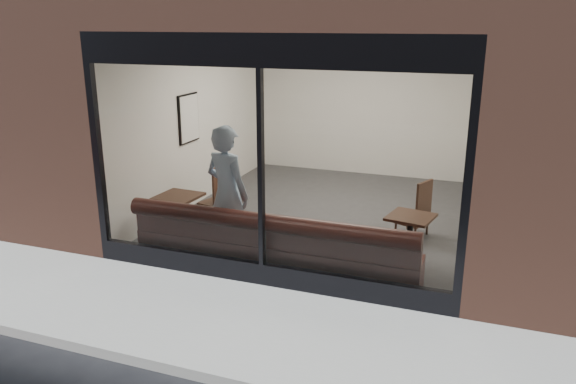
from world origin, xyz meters
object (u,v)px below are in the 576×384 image
(person, at_px, (227,195))
(cafe_table_right, at_px, (411,217))
(cafe_chair_left, at_px, (214,203))
(banquette, at_px, (274,257))
(cafe_table_left, at_px, (178,197))
(cafe_chair_right, at_px, (412,222))

(person, bearing_deg, cafe_table_right, -147.29)
(person, xyz_separation_m, cafe_chair_left, (-1.08, 1.65, -0.75))
(banquette, bearing_deg, person, 166.93)
(cafe_table_right, bearing_deg, cafe_chair_left, 164.41)
(cafe_table_left, relative_size, cafe_table_right, 1.06)
(cafe_table_left, xyz_separation_m, cafe_table_right, (3.50, 0.28, 0.00))
(cafe_table_right, relative_size, cafe_chair_right, 1.40)
(banquette, bearing_deg, cafe_chair_left, 135.42)
(person, bearing_deg, cafe_chair_right, -123.50)
(banquette, height_order, cafe_chair_right, banquette)
(cafe_chair_left, distance_m, cafe_chair_right, 3.44)
(cafe_chair_left, height_order, cafe_chair_right, same)
(cafe_table_right, height_order, cafe_chair_right, cafe_table_right)
(cafe_table_right, relative_size, cafe_chair_left, 1.34)
(cafe_table_left, bearing_deg, cafe_chair_left, 92.65)
(cafe_table_right, bearing_deg, cafe_chair_right, 96.20)
(cafe_table_right, xyz_separation_m, cafe_chair_left, (-3.56, 0.99, -0.50))
(person, relative_size, cafe_chair_left, 4.52)
(cafe_table_left, xyz_separation_m, cafe_chair_right, (3.37, 1.50, -0.50))
(cafe_table_left, relative_size, cafe_chair_left, 1.42)
(banquette, bearing_deg, cafe_table_right, 25.88)
(person, bearing_deg, cafe_chair_left, -38.65)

